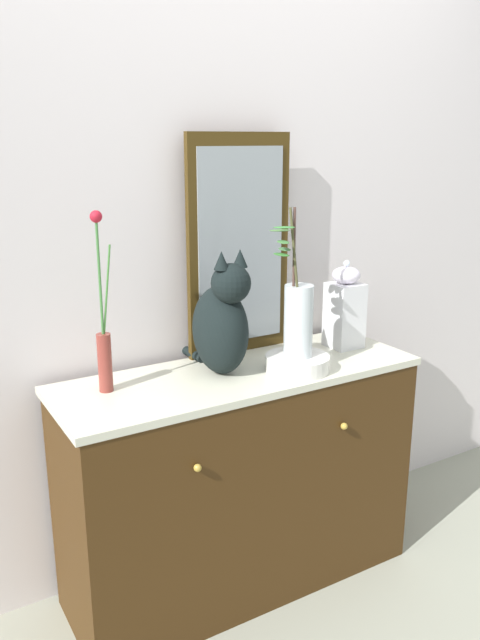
# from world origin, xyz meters

# --- Properties ---
(ground_plane) EXTENTS (6.00, 6.00, 0.00)m
(ground_plane) POSITION_xyz_m (0.00, 0.00, 0.00)
(ground_plane) COLOR gray
(wall_back) EXTENTS (4.40, 0.08, 2.60)m
(wall_back) POSITION_xyz_m (0.00, 0.29, 1.30)
(wall_back) COLOR silver
(wall_back) RESTS_ON ground_plane
(sideboard) EXTENTS (1.25, 0.45, 0.81)m
(sideboard) POSITION_xyz_m (0.00, -0.00, 0.41)
(sideboard) COLOR #3C250E
(sideboard) RESTS_ON ground_plane
(mirror_leaning) EXTENTS (0.40, 0.03, 0.78)m
(mirror_leaning) POSITION_xyz_m (0.11, 0.19, 1.20)
(mirror_leaning) COLOR #3C2B0E
(mirror_leaning) RESTS_ON sideboard
(cat_sitting) EXTENTS (0.18, 0.41, 0.42)m
(cat_sitting) POSITION_xyz_m (-0.06, 0.02, 0.99)
(cat_sitting) COLOR black
(cat_sitting) RESTS_ON sideboard
(vase_slim_green) EXTENTS (0.06, 0.04, 0.56)m
(vase_slim_green) POSITION_xyz_m (-0.44, 0.06, 0.97)
(vase_slim_green) COLOR brown
(vase_slim_green) RESTS_ON sideboard
(bowl_porcelain) EXTENTS (0.22, 0.22, 0.05)m
(bowl_porcelain) POSITION_xyz_m (0.17, -0.09, 0.84)
(bowl_porcelain) COLOR white
(bowl_porcelain) RESTS_ON sideboard
(vase_glass_clear) EXTENTS (0.15, 0.13, 0.49)m
(vase_glass_clear) POSITION_xyz_m (0.17, -0.09, 1.00)
(vase_glass_clear) COLOR silver
(vase_glass_clear) RESTS_ON bowl_porcelain
(jar_lidded_porcelain) EXTENTS (0.12, 0.12, 0.33)m
(jar_lidded_porcelain) POSITION_xyz_m (0.47, 0.04, 0.96)
(jar_lidded_porcelain) COLOR white
(jar_lidded_porcelain) RESTS_ON sideboard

